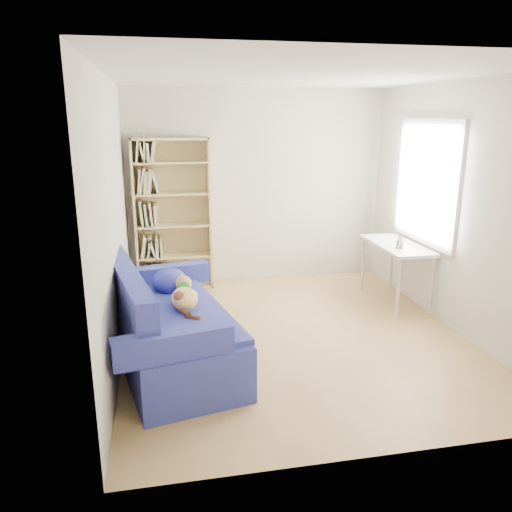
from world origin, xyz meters
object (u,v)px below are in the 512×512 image
Objects in this scene: bookshelf at (173,221)px; pen_cup at (400,243)px; desk at (396,250)px; sofa at (166,326)px.

pen_cup is (2.55, -1.32, -0.10)m from bookshelf.
desk is 0.27m from pen_cup.
bookshelf is 1.79× the size of desk.
bookshelf is at bearing 157.17° from desk.
desk is 6.73× the size of pen_cup.
sofa is 12.78× the size of pen_cup.
pen_cup is at bearing -27.36° from bookshelf.
sofa is at bearing -162.66° from pen_cup.
sofa reaches higher than desk.
desk is at bearing 69.93° from pen_cup.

